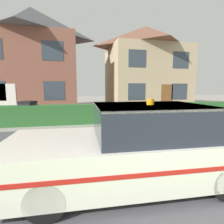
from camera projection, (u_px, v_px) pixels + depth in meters
road_strip at (129, 150)px, 5.14m from camera, size 28.00×6.17×0.01m
garden_hedge at (95, 114)px, 9.09m from camera, size 15.69×0.64×0.98m
police_car at (135, 147)px, 3.32m from camera, size 4.54×1.94×1.61m
house_left at (33, 59)px, 14.24m from camera, size 7.17×6.20×8.15m
house_right at (145, 67)px, 16.45m from camera, size 7.00×6.17×7.43m
wheelie_bin at (28, 113)px, 8.64m from camera, size 0.81×0.84×1.18m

